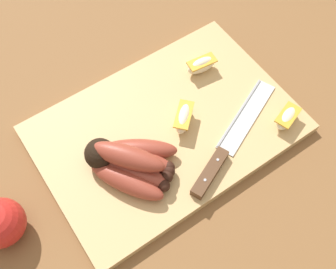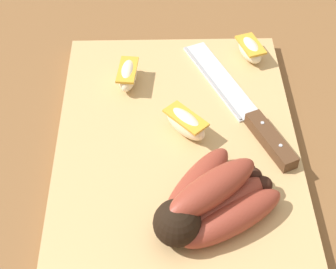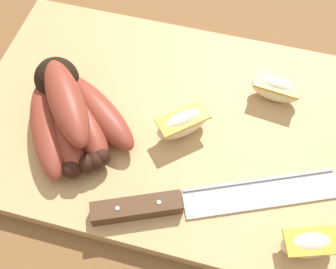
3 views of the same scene
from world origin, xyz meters
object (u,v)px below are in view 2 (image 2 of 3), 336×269
object	(u,v)px
apple_wedge_near	(128,75)
apple_wedge_far	(250,49)
banana_bunch	(210,201)
apple_wedge_middle	(186,123)
chefs_knife	(251,117)

from	to	relation	value
apple_wedge_near	apple_wedge_far	world-z (taller)	apple_wedge_near
apple_wedge_near	apple_wedge_far	size ratio (longest dim) A/B	1.01
banana_bunch	apple_wedge_middle	world-z (taller)	banana_bunch
chefs_knife	apple_wedge_middle	size ratio (longest dim) A/B	3.97
banana_bunch	apple_wedge_near	size ratio (longest dim) A/B	2.57
apple_wedge_far	chefs_knife	bearing A→B (deg)	-5.84
banana_bunch	apple_wedge_middle	bearing A→B (deg)	-170.19
apple_wedge_far	apple_wedge_middle	bearing A→B (deg)	-33.79
banana_bunch	apple_wedge_middle	size ratio (longest dim) A/B	2.48
banana_bunch	chefs_knife	distance (m)	0.17
apple_wedge_near	apple_wedge_far	distance (m)	0.20
apple_wedge_middle	apple_wedge_far	bearing A→B (deg)	146.21
banana_bunch	apple_wedge_middle	distance (m)	0.14
apple_wedge_middle	apple_wedge_far	xyz separation A→B (m)	(-0.16, 0.11, -0.00)
apple_wedge_middle	banana_bunch	bearing A→B (deg)	9.81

